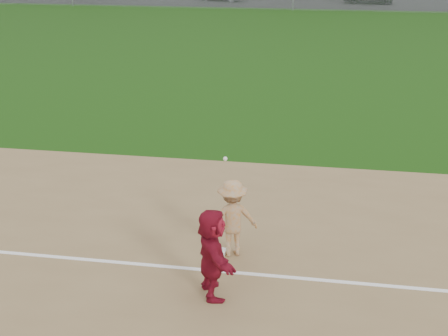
# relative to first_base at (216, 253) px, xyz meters

# --- Properties ---
(ground) EXTENTS (160.00, 160.00, 0.00)m
(ground) POSITION_rel_first_base_xyz_m (-0.08, 0.19, -0.07)
(ground) COLOR #17400C
(ground) RESTS_ON ground
(foul_line) EXTENTS (60.00, 0.10, 0.01)m
(foul_line) POSITION_rel_first_base_xyz_m (-0.08, -0.61, -0.04)
(foul_line) COLOR white
(foul_line) RESTS_ON infield_dirt
(parking_asphalt) EXTENTS (120.00, 10.00, 0.01)m
(parking_asphalt) POSITION_rel_first_base_xyz_m (-0.08, 46.19, -0.06)
(parking_asphalt) COLOR black
(parking_asphalt) RESTS_ON ground
(first_base) EXTENTS (0.48, 0.48, 0.09)m
(first_base) POSITION_rel_first_base_xyz_m (0.00, 0.00, 0.00)
(first_base) COLOR white
(first_base) RESTS_ON infield_dirt
(base_runner) EXTENTS (1.11, 1.72, 1.77)m
(base_runner) POSITION_rel_first_base_xyz_m (0.18, -1.38, 0.84)
(base_runner) COLOR maroon
(base_runner) RESTS_ON infield_dirt
(first_base_play) EXTENTS (1.24, 0.96, 2.23)m
(first_base_play) POSITION_rel_first_base_xyz_m (0.34, 0.11, 0.80)
(first_base_play) COLOR #9C9C9E
(first_base_play) RESTS_ON infield_dirt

